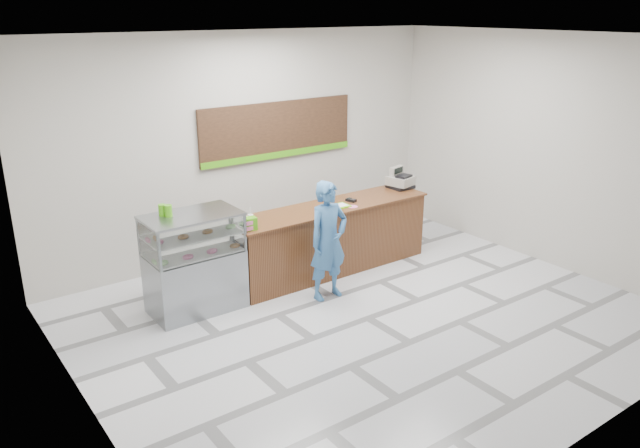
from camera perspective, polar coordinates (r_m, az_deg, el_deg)
floor at (r=8.20m, az=4.42°, el=-8.58°), size 7.00×7.00×0.00m
back_wall at (r=9.93m, az=-6.65°, el=7.11°), size 7.00×0.00×7.00m
ceiling at (r=7.26m, az=5.16°, el=16.66°), size 7.00×7.00×0.00m
sales_counter at (r=9.40m, az=0.96°, el=-1.31°), size 3.26×0.76×1.03m
display_case at (r=8.29m, az=-11.41°, el=-3.43°), size 1.22×0.72×1.33m
menu_board at (r=10.14m, az=-3.84°, el=8.50°), size 2.80×0.06×0.90m
cash_register at (r=10.22m, az=7.34°, el=3.99°), size 0.43×0.44×0.33m
card_terminal at (r=9.45m, az=2.85°, el=2.19°), size 0.12×0.17×0.04m
serving_tray at (r=9.19m, az=1.69°, el=1.65°), size 0.34×0.25×0.02m
napkin_box at (r=8.42m, az=-7.09°, el=0.21°), size 0.19×0.19×0.13m
straw_cup at (r=8.53m, az=-6.37°, el=0.48°), size 0.08×0.08×0.12m
promo_box at (r=8.26m, az=-6.49°, el=0.02°), size 0.21×0.15×0.17m
donut_decal at (r=9.20m, az=2.98°, el=1.60°), size 0.16×0.16×0.00m
green_cup_left at (r=8.02m, az=-13.70°, el=1.18°), size 0.10×0.10×0.15m
green_cup_right at (r=8.08m, az=-14.24°, el=1.25°), size 0.09×0.09×0.15m
customer at (r=8.43m, az=0.77°, el=-1.53°), size 0.61×0.41×1.65m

